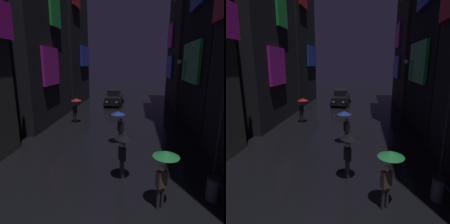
{
  "view_description": "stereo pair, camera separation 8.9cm",
  "coord_description": "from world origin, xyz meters",
  "views": [
    {
      "loc": [
        1.37,
        -3.33,
        4.95
      ],
      "look_at": [
        0.0,
        8.12,
        2.16
      ],
      "focal_mm": 32.0,
      "sensor_mm": 36.0,
      "label": 1
    },
    {
      "loc": [
        1.46,
        -3.32,
        4.95
      ],
      "look_at": [
        0.0,
        8.12,
        2.16
      ],
      "focal_mm": 32.0,
      "sensor_mm": 36.0,
      "label": 2
    }
  ],
  "objects": [
    {
      "name": "building_left_far",
      "position": [
        -7.49,
        21.83,
        8.52
      ],
      "size": [
        4.25,
        7.65,
        17.03
      ],
      "color": "black",
      "rests_on": "ground"
    },
    {
      "name": "building_right_far",
      "position": [
        7.48,
        21.75,
        8.05
      ],
      "size": [
        4.25,
        7.49,
        16.11
      ],
      "color": "#33302D",
      "rests_on": "ground"
    },
    {
      "name": "pedestrian_far_right_green",
      "position": [
        2.4,
        2.95,
        1.67
      ],
      "size": [
        0.9,
        0.9,
        2.12
      ],
      "color": "#2D2D38",
      "rests_on": "ground"
    },
    {
      "name": "pedestrian_foreground_left_blue",
      "position": [
        0.39,
        8.53,
        1.67
      ],
      "size": [
        0.9,
        0.9,
        2.12
      ],
      "color": "#2D2D38",
      "rests_on": "ground"
    },
    {
      "name": "pedestrian_near_crossing_red",
      "position": [
        -3.65,
        12.75,
        1.67
      ],
      "size": [
        0.9,
        0.9,
        2.12
      ],
      "color": "black",
      "rests_on": "ground"
    },
    {
      "name": "pedestrian_midstreet_left_black",
      "position": [
        0.95,
        4.57,
        1.67
      ],
      "size": [
        0.9,
        0.9,
        2.12
      ],
      "color": "#2D2D38",
      "rests_on": "ground"
    },
    {
      "name": "bicycle_parked_at_storefront",
      "position": [
        4.6,
        3.71,
        0.39
      ],
      "size": [
        0.22,
        1.82,
        0.96
      ],
      "color": "black",
      "rests_on": "ground"
    },
    {
      "name": "car_distant",
      "position": [
        -1.21,
        20.58,
        0.93
      ],
      "size": [
        2.36,
        4.2,
        1.92
      ],
      "color": "black",
      "rests_on": "ground"
    },
    {
      "name": "streetlamp_right_near",
      "position": [
        5.0,
        5.26,
        3.54
      ],
      "size": [
        0.36,
        0.36,
        5.68
      ],
      "color": "#2D2D33",
      "rests_on": "ground"
    },
    {
      "name": "streetlamp_right_far",
      "position": [
        5.0,
        14.75,
        3.34
      ],
      "size": [
        0.36,
        0.36,
        5.31
      ],
      "color": "#2D2D33",
      "rests_on": "ground"
    },
    {
      "name": "trash_bin",
      "position": [
        4.3,
        3.58,
        0.47
      ],
      "size": [
        0.46,
        0.46,
        0.93
      ],
      "color": "#3F3F47",
      "rests_on": "ground"
    }
  ]
}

